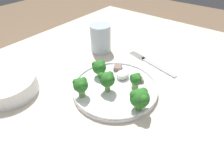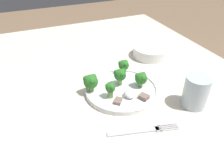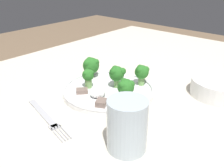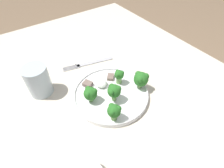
% 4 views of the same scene
% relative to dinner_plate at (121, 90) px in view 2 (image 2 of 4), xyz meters
% --- Properties ---
extents(table, '(1.39, 1.00, 0.78)m').
position_rel_dinner_plate_xyz_m(table, '(-0.05, 0.02, -0.10)').
color(table, beige).
rests_on(table, ground_plane).
extents(dinner_plate, '(0.25, 0.25, 0.02)m').
position_rel_dinner_plate_xyz_m(dinner_plate, '(0.00, 0.00, 0.00)').
color(dinner_plate, white).
rests_on(dinner_plate, table).
extents(fork, '(0.07, 0.21, 0.00)m').
position_rel_dinner_plate_xyz_m(fork, '(0.19, -0.02, -0.01)').
color(fork, '#B2B2B7').
rests_on(fork, table).
extents(cream_bowl, '(0.16, 0.16, 0.05)m').
position_rel_dinner_plate_xyz_m(cream_bowl, '(-0.19, 0.24, 0.01)').
color(cream_bowl, white).
rests_on(cream_bowl, table).
extents(drinking_glass, '(0.08, 0.08, 0.10)m').
position_rel_dinner_plate_xyz_m(drinking_glass, '(0.15, 0.18, 0.04)').
color(drinking_glass, '#B2C1CC').
rests_on(drinking_glass, table).
extents(broccoli_floret_near_rim_left, '(0.04, 0.04, 0.06)m').
position_rel_dinner_plate_xyz_m(broccoli_floret_near_rim_left, '(-0.03, 0.01, 0.04)').
color(broccoli_floret_near_rim_left, '#709E56').
rests_on(broccoli_floret_near_rim_left, dinner_plate).
extents(broccoli_floret_center_left, '(0.05, 0.05, 0.06)m').
position_rel_dinner_plate_xyz_m(broccoli_floret_center_left, '(-0.03, -0.10, 0.04)').
color(broccoli_floret_center_left, '#709E56').
rests_on(broccoli_floret_center_left, dinner_plate).
extents(broccoli_floret_back_left, '(0.03, 0.03, 0.05)m').
position_rel_dinner_plate_xyz_m(broccoli_floret_back_left, '(0.03, -0.05, 0.04)').
color(broccoli_floret_back_left, '#709E56').
rests_on(broccoli_floret_back_left, dinner_plate).
extents(broccoli_floret_front_left, '(0.04, 0.04, 0.05)m').
position_rel_dinner_plate_xyz_m(broccoli_floret_front_left, '(0.01, 0.07, 0.04)').
color(broccoli_floret_front_left, '#709E56').
rests_on(broccoli_floret_front_left, dinner_plate).
extents(broccoli_floret_center_back, '(0.04, 0.04, 0.06)m').
position_rel_dinner_plate_xyz_m(broccoli_floret_center_back, '(-0.09, 0.05, 0.04)').
color(broccoli_floret_center_back, '#709E56').
rests_on(broccoli_floret_center_back, dinner_plate).
extents(meat_slice_front_slice, '(0.04, 0.04, 0.01)m').
position_rel_dinner_plate_xyz_m(meat_slice_front_slice, '(0.08, 0.05, 0.01)').
color(meat_slice_front_slice, '#756056').
rests_on(meat_slice_front_slice, dinner_plate).
extents(meat_slice_middle_slice, '(0.04, 0.04, 0.01)m').
position_rel_dinner_plate_xyz_m(meat_slice_middle_slice, '(0.06, -0.04, 0.01)').
color(meat_slice_middle_slice, '#756056').
rests_on(meat_slice_middle_slice, dinner_plate).
extents(sauce_dollop, '(0.04, 0.04, 0.02)m').
position_rel_dinner_plate_xyz_m(sauce_dollop, '(0.05, 0.01, 0.01)').
color(sauce_dollop, white).
rests_on(sauce_dollop, dinner_plate).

